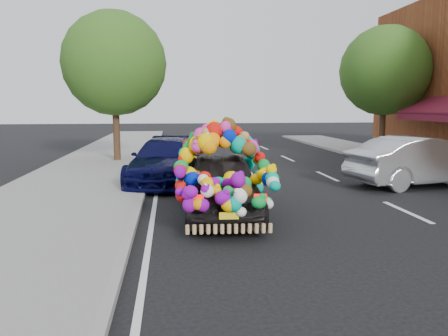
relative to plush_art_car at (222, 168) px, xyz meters
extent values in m
plane|color=black|center=(0.51, -0.31, -1.01)|extent=(100.00, 100.00, 0.00)
cube|color=gray|center=(-3.79, -0.31, -0.95)|extent=(4.00, 60.00, 0.12)
cube|color=gray|center=(-1.84, -0.31, -0.95)|extent=(0.15, 60.00, 0.13)
cube|color=#591020|center=(8.46, 5.69, 0.94)|extent=(0.06, 5.20, 0.35)
cylinder|color=#332114|center=(-3.29, 9.19, 0.35)|extent=(0.28, 0.28, 2.73)
sphere|color=#295516|center=(-3.29, 9.19, 3.02)|extent=(4.20, 4.20, 4.20)
cylinder|color=#332114|center=(8.51, 9.69, 0.31)|extent=(0.28, 0.28, 2.64)
sphere|color=#295516|center=(8.51, 9.69, 2.89)|extent=(4.00, 4.00, 4.00)
imported|color=black|center=(0.00, 0.00, -0.34)|extent=(1.81, 4.03, 1.34)
cube|color=red|center=(-0.65, -1.96, -0.23)|extent=(0.22, 0.07, 0.14)
cube|color=red|center=(0.43, -2.02, -0.23)|extent=(0.22, 0.07, 0.14)
cube|color=yellow|center=(-0.11, -2.00, -0.53)|extent=(0.34, 0.06, 0.12)
imported|color=black|center=(-1.25, 4.19, -0.34)|extent=(2.57, 4.85, 1.34)
imported|color=#A5A8AC|center=(6.23, 2.73, -0.28)|extent=(4.64, 2.42, 1.46)
camera|label=1|loc=(-1.09, -9.22, 1.34)|focal=35.00mm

